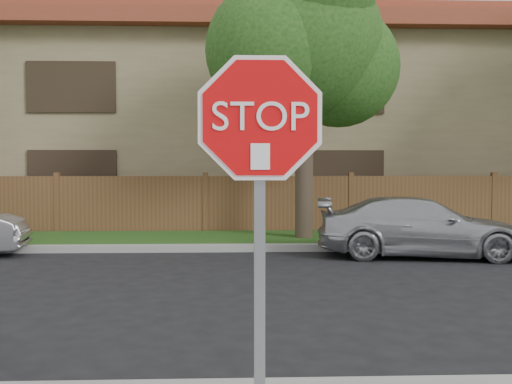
{
  "coord_description": "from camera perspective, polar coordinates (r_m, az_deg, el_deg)",
  "views": [
    {
      "loc": [
        0.75,
        -4.94,
        1.88
      ],
      "look_at": [
        0.9,
        -0.9,
        1.7
      ],
      "focal_mm": 42.0,
      "sensor_mm": 36.0,
      "label": 1
    }
  ],
  "objects": [
    {
      "name": "sedan_right",
      "position": [
        12.81,
        15.43,
        -3.24
      ],
      "size": [
        4.46,
        2.35,
        1.23
      ],
      "primitive_type": "imported",
      "rotation": [
        0.0,
        0.0,
        1.42
      ],
      "color": "#B4B5BB",
      "rests_on": "ground"
    },
    {
      "name": "stop_sign",
      "position": [
        3.46,
        0.38,
        1.72
      ],
      "size": [
        1.01,
        0.13,
        2.55
      ],
      "color": "gray",
      "rests_on": "sidewalk_near"
    },
    {
      "name": "apartment_building",
      "position": [
        22.01,
        -4.2,
        6.8
      ],
      "size": [
        35.2,
        9.2,
        7.2
      ],
      "color": "#8B7C56",
      "rests_on": "ground"
    },
    {
      "name": "tree_mid",
      "position": [
        14.92,
        4.78,
        14.09
      ],
      "size": [
        4.8,
        3.9,
        7.35
      ],
      "color": "#382B21",
      "rests_on": "ground"
    },
    {
      "name": "grass_strip",
      "position": [
        14.87,
        -5.11,
        -4.53
      ],
      "size": [
        70.0,
        3.0,
        0.12
      ],
      "primitive_type": "cube",
      "color": "#1E4714",
      "rests_on": "ground"
    },
    {
      "name": "far_curb",
      "position": [
        13.23,
        -5.47,
        -5.34
      ],
      "size": [
        70.0,
        0.3,
        0.15
      ],
      "primitive_type": "cube",
      "color": "gray",
      "rests_on": "ground"
    },
    {
      "name": "fence",
      "position": [
        16.39,
        -4.84,
        -1.28
      ],
      "size": [
        70.0,
        0.12,
        1.6
      ],
      "primitive_type": "cube",
      "color": "brown",
      "rests_on": "ground"
    }
  ]
}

